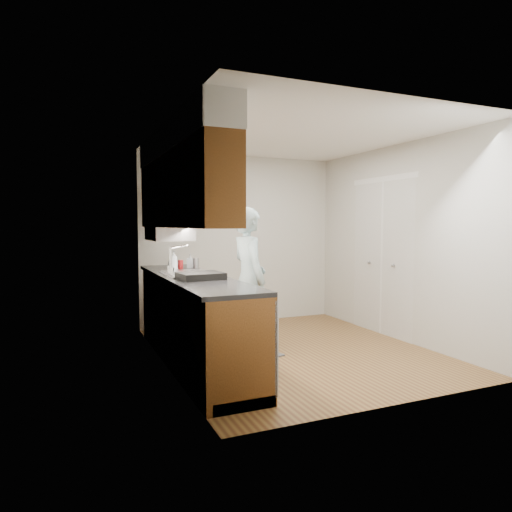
{
  "coord_description": "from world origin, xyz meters",
  "views": [
    {
      "loc": [
        -2.49,
        -4.65,
        1.48
      ],
      "look_at": [
        -0.38,
        0.25,
        1.11
      ],
      "focal_mm": 32.0,
      "sensor_mm": 36.0,
      "label": 1
    }
  ],
  "objects_px": {
    "soda_can": "(181,265)",
    "soap_bottle_a": "(174,261)",
    "steel_can": "(196,263)",
    "soap_bottle_c": "(173,261)",
    "person": "(249,270)",
    "soap_bottle_b": "(190,261)",
    "dish_rack": "(201,276)"
  },
  "relations": [
    {
      "from": "soda_can",
      "to": "soap_bottle_a",
      "type": "bearing_deg",
      "value": -131.37
    },
    {
      "from": "steel_can",
      "to": "soap_bottle_c",
      "type": "bearing_deg",
      "value": 152.43
    },
    {
      "from": "person",
      "to": "soap_bottle_b",
      "type": "height_order",
      "value": "person"
    },
    {
      "from": "soda_can",
      "to": "dish_rack",
      "type": "relative_size",
      "value": 0.27
    },
    {
      "from": "soap_bottle_a",
      "to": "soap_bottle_b",
      "type": "xyz_separation_m",
      "value": [
        0.28,
        0.3,
        -0.03
      ]
    },
    {
      "from": "soda_can",
      "to": "steel_can",
      "type": "distance_m",
      "value": 0.23
    },
    {
      "from": "soda_can",
      "to": "steel_can",
      "type": "height_order",
      "value": "steel_can"
    },
    {
      "from": "soap_bottle_a",
      "to": "soda_can",
      "type": "height_order",
      "value": "soap_bottle_a"
    },
    {
      "from": "soap_bottle_a",
      "to": "steel_can",
      "type": "bearing_deg",
      "value": 33.08
    },
    {
      "from": "person",
      "to": "soap_bottle_c",
      "type": "distance_m",
      "value": 1.05
    },
    {
      "from": "dish_rack",
      "to": "person",
      "type": "bearing_deg",
      "value": 29.2
    },
    {
      "from": "person",
      "to": "steel_can",
      "type": "relative_size",
      "value": 14.78
    },
    {
      "from": "person",
      "to": "soap_bottle_b",
      "type": "distance_m",
      "value": 0.88
    },
    {
      "from": "dish_rack",
      "to": "steel_can",
      "type": "bearing_deg",
      "value": 72.38
    },
    {
      "from": "person",
      "to": "soda_can",
      "type": "bearing_deg",
      "value": 48.83
    },
    {
      "from": "soap_bottle_c",
      "to": "soap_bottle_a",
      "type": "bearing_deg",
      "value": -101.78
    },
    {
      "from": "soap_bottle_a",
      "to": "soap_bottle_b",
      "type": "relative_size",
      "value": 1.34
    },
    {
      "from": "soap_bottle_a",
      "to": "soap_bottle_c",
      "type": "relative_size",
      "value": 1.43
    },
    {
      "from": "soda_can",
      "to": "soap_bottle_c",
      "type": "bearing_deg",
      "value": 100.08
    },
    {
      "from": "soap_bottle_c",
      "to": "dish_rack",
      "type": "bearing_deg",
      "value": -90.61
    },
    {
      "from": "soap_bottle_c",
      "to": "steel_can",
      "type": "xyz_separation_m",
      "value": [
        0.25,
        -0.13,
        -0.02
      ]
    },
    {
      "from": "soap_bottle_b",
      "to": "soda_can",
      "type": "bearing_deg",
      "value": -134.04
    },
    {
      "from": "person",
      "to": "soap_bottle_a",
      "type": "bearing_deg",
      "value": 59.79
    },
    {
      "from": "soap_bottle_c",
      "to": "dish_rack",
      "type": "height_order",
      "value": "soap_bottle_c"
    },
    {
      "from": "steel_can",
      "to": "dish_rack",
      "type": "height_order",
      "value": "steel_can"
    },
    {
      "from": "dish_rack",
      "to": "soap_bottle_a",
      "type": "bearing_deg",
      "value": 89.66
    },
    {
      "from": "soda_can",
      "to": "dish_rack",
      "type": "height_order",
      "value": "soda_can"
    },
    {
      "from": "soda_can",
      "to": "dish_rack",
      "type": "distance_m",
      "value": 1.03
    },
    {
      "from": "steel_can",
      "to": "dish_rack",
      "type": "relative_size",
      "value": 0.3
    },
    {
      "from": "soap_bottle_a",
      "to": "dish_rack",
      "type": "xyz_separation_m",
      "value": [
        0.06,
        -0.9,
        -0.09
      ]
    },
    {
      "from": "person",
      "to": "soap_bottle_a",
      "type": "xyz_separation_m",
      "value": [
        -0.77,
        0.43,
        0.1
      ]
    },
    {
      "from": "person",
      "to": "soap_bottle_c",
      "type": "height_order",
      "value": "person"
    }
  ]
}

